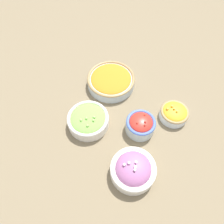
{
  "coord_description": "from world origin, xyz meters",
  "views": [
    {
      "loc": [
        0.3,
        -0.34,
        0.75
      ],
      "look_at": [
        0.0,
        0.0,
        0.03
      ],
      "focal_mm": 35.0,
      "sensor_mm": 36.0,
      "label": 1
    }
  ],
  "objects_px": {
    "bowl_carrots": "(111,80)",
    "bowl_squash": "(174,113)",
    "bowl_lettuce": "(88,120)",
    "bowl_red_onion": "(133,170)",
    "bowl_cherry_tomatoes": "(141,124)"
  },
  "relations": [
    {
      "from": "bowl_carrots",
      "to": "bowl_squash",
      "type": "relative_size",
      "value": 1.85
    },
    {
      "from": "bowl_squash",
      "to": "bowl_lettuce",
      "type": "bearing_deg",
      "value": -132.58
    },
    {
      "from": "bowl_red_onion",
      "to": "bowl_lettuce",
      "type": "height_order",
      "value": "bowl_red_onion"
    },
    {
      "from": "bowl_carrots",
      "to": "bowl_squash",
      "type": "distance_m",
      "value": 0.3
    },
    {
      "from": "bowl_red_onion",
      "to": "bowl_cherry_tomatoes",
      "type": "bearing_deg",
      "value": 119.63
    },
    {
      "from": "bowl_cherry_tomatoes",
      "to": "bowl_carrots",
      "type": "bearing_deg",
      "value": 158.29
    },
    {
      "from": "bowl_carrots",
      "to": "bowl_squash",
      "type": "height_order",
      "value": "bowl_squash"
    },
    {
      "from": "bowl_carrots",
      "to": "bowl_lettuce",
      "type": "relative_size",
      "value": 1.29
    },
    {
      "from": "bowl_red_onion",
      "to": "bowl_carrots",
      "type": "bearing_deg",
      "value": 142.51
    },
    {
      "from": "bowl_cherry_tomatoes",
      "to": "bowl_lettuce",
      "type": "xyz_separation_m",
      "value": [
        -0.16,
        -0.11,
        -0.01
      ]
    },
    {
      "from": "bowl_red_onion",
      "to": "bowl_squash",
      "type": "bearing_deg",
      "value": 94.31
    },
    {
      "from": "bowl_lettuce",
      "to": "bowl_squash",
      "type": "distance_m",
      "value": 0.34
    },
    {
      "from": "bowl_red_onion",
      "to": "bowl_lettuce",
      "type": "bearing_deg",
      "value": 171.52
    },
    {
      "from": "bowl_red_onion",
      "to": "bowl_squash",
      "type": "relative_size",
      "value": 1.39
    },
    {
      "from": "bowl_carrots",
      "to": "bowl_lettuce",
      "type": "height_order",
      "value": "bowl_lettuce"
    }
  ]
}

